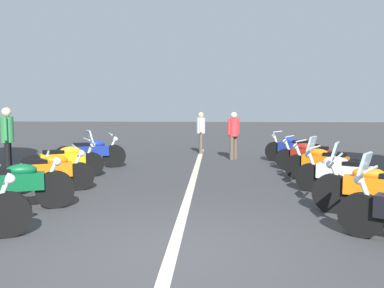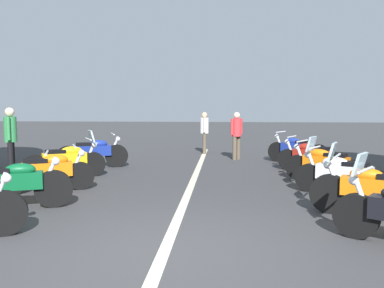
{
  "view_description": "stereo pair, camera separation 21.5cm",
  "coord_description": "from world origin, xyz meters",
  "px_view_note": "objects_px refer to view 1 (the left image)",
  "views": [
    {
      "loc": [
        -4.75,
        -0.53,
        1.85
      ],
      "look_at": [
        4.51,
        0.0,
        0.94
      ],
      "focal_mm": 37.17,
      "sensor_mm": 36.0,
      "label": 1
    },
    {
      "loc": [
        -4.75,
        -0.74,
        1.85
      ],
      "look_at": [
        4.51,
        0.0,
        0.94
      ],
      "focal_mm": 37.17,
      "sensor_mm": 36.0,
      "label": 2
    }
  ],
  "objects_px": {
    "motorcycle_left_row_2": "(48,172)",
    "bystander_3": "(7,136)",
    "motorcycle_right_row_3": "(324,163)",
    "motorcycle_right_row_5": "(294,149)",
    "motorcycle_left_row_1": "(12,185)",
    "motorcycle_right_row_4": "(310,156)",
    "bystander_1": "(234,132)",
    "motorcycle_left_row_4": "(91,153)",
    "motorcycle_right_row_2": "(343,173)",
    "motorcycle_left_row_3": "(64,160)",
    "bystander_2": "(201,130)",
    "motorcycle_right_row_1": "(378,189)"
  },
  "relations": [
    {
      "from": "motorcycle_left_row_2",
      "to": "bystander_3",
      "type": "distance_m",
      "value": 2.73
    },
    {
      "from": "motorcycle_right_row_3",
      "to": "motorcycle_right_row_5",
      "type": "distance_m",
      "value": 3.15
    },
    {
      "from": "bystander_3",
      "to": "motorcycle_left_row_1",
      "type": "bearing_deg",
      "value": -79.12
    },
    {
      "from": "motorcycle_right_row_4",
      "to": "bystander_3",
      "type": "relative_size",
      "value": 1.02
    },
    {
      "from": "motorcycle_left_row_2",
      "to": "bystander_3",
      "type": "height_order",
      "value": "bystander_3"
    },
    {
      "from": "bystander_3",
      "to": "motorcycle_right_row_4",
      "type": "bearing_deg",
      "value": -9.71
    },
    {
      "from": "motorcycle_right_row_5",
      "to": "bystander_1",
      "type": "height_order",
      "value": "bystander_1"
    },
    {
      "from": "motorcycle_left_row_4",
      "to": "motorcycle_right_row_2",
      "type": "distance_m",
      "value": 7.03
    },
    {
      "from": "motorcycle_right_row_4",
      "to": "motorcycle_right_row_5",
      "type": "relative_size",
      "value": 1.04
    },
    {
      "from": "motorcycle_left_row_1",
      "to": "bystander_3",
      "type": "height_order",
      "value": "bystander_3"
    },
    {
      "from": "motorcycle_left_row_3",
      "to": "bystander_1",
      "type": "height_order",
      "value": "bystander_1"
    },
    {
      "from": "bystander_1",
      "to": "bystander_2",
      "type": "xyz_separation_m",
      "value": [
        1.61,
        1.17,
        -0.02
      ]
    },
    {
      "from": "motorcycle_left_row_2",
      "to": "bystander_1",
      "type": "height_order",
      "value": "bystander_1"
    },
    {
      "from": "motorcycle_left_row_3",
      "to": "motorcycle_left_row_4",
      "type": "relative_size",
      "value": 0.93
    },
    {
      "from": "motorcycle_right_row_1",
      "to": "motorcycle_right_row_2",
      "type": "bearing_deg",
      "value": -64.22
    },
    {
      "from": "motorcycle_right_row_2",
      "to": "motorcycle_right_row_5",
      "type": "bearing_deg",
      "value": -56.86
    },
    {
      "from": "motorcycle_left_row_2",
      "to": "motorcycle_right_row_3",
      "type": "bearing_deg",
      "value": -11.96
    },
    {
      "from": "motorcycle_left_row_1",
      "to": "motorcycle_right_row_5",
      "type": "distance_m",
      "value": 8.68
    },
    {
      "from": "motorcycle_left_row_2",
      "to": "bystander_3",
      "type": "bearing_deg",
      "value": 108.58
    },
    {
      "from": "motorcycle_left_row_3",
      "to": "motorcycle_right_row_3",
      "type": "bearing_deg",
      "value": -31.39
    },
    {
      "from": "motorcycle_left_row_1",
      "to": "motorcycle_right_row_4",
      "type": "bearing_deg",
      "value": 15.01
    },
    {
      "from": "motorcycle_left_row_1",
      "to": "motorcycle_right_row_5",
      "type": "xyz_separation_m",
      "value": [
        6.19,
        -6.07,
        -0.01
      ]
    },
    {
      "from": "motorcycle_right_row_5",
      "to": "motorcycle_left_row_3",
      "type": "bearing_deg",
      "value": 60.67
    },
    {
      "from": "motorcycle_right_row_1",
      "to": "motorcycle_left_row_1",
      "type": "bearing_deg",
      "value": 23.27
    },
    {
      "from": "motorcycle_right_row_2",
      "to": "bystander_2",
      "type": "distance_m",
      "value": 7.65
    },
    {
      "from": "motorcycle_left_row_1",
      "to": "motorcycle_left_row_4",
      "type": "xyz_separation_m",
      "value": [
        4.76,
        0.11,
        -0.0
      ]
    },
    {
      "from": "motorcycle_left_row_3",
      "to": "motorcycle_right_row_4",
      "type": "relative_size",
      "value": 1.01
    },
    {
      "from": "motorcycle_left_row_4",
      "to": "motorcycle_right_row_4",
      "type": "distance_m",
      "value": 6.31
    },
    {
      "from": "motorcycle_left_row_3",
      "to": "bystander_1",
      "type": "distance_m",
      "value": 5.89
    },
    {
      "from": "motorcycle_left_row_2",
      "to": "motorcycle_right_row_2",
      "type": "xyz_separation_m",
      "value": [
        0.07,
        -6.17,
        0.01
      ]
    },
    {
      "from": "bystander_3",
      "to": "bystander_2",
      "type": "bearing_deg",
      "value": 28.53
    },
    {
      "from": "motorcycle_right_row_1",
      "to": "bystander_3",
      "type": "bearing_deg",
      "value": 0.63
    },
    {
      "from": "motorcycle_left_row_3",
      "to": "motorcycle_right_row_1",
      "type": "distance_m",
      "value": 7.19
    },
    {
      "from": "motorcycle_left_row_2",
      "to": "bystander_1",
      "type": "relative_size",
      "value": 1.13
    },
    {
      "from": "motorcycle_left_row_4",
      "to": "bystander_2",
      "type": "xyz_separation_m",
      "value": [
        3.78,
        -3.11,
        0.46
      ]
    },
    {
      "from": "motorcycle_left_row_4",
      "to": "bystander_1",
      "type": "bearing_deg",
      "value": 4.01
    },
    {
      "from": "motorcycle_right_row_1",
      "to": "motorcycle_right_row_4",
      "type": "relative_size",
      "value": 1.12
    },
    {
      "from": "motorcycle_right_row_3",
      "to": "motorcycle_right_row_4",
      "type": "distance_m",
      "value": 1.53
    },
    {
      "from": "motorcycle_left_row_4",
      "to": "motorcycle_right_row_4",
      "type": "bearing_deg",
      "value": -24.54
    },
    {
      "from": "motorcycle_right_row_4",
      "to": "bystander_3",
      "type": "bearing_deg",
      "value": 38.06
    },
    {
      "from": "motorcycle_right_row_4",
      "to": "motorcycle_right_row_1",
      "type": "bearing_deg",
      "value": 120.09
    },
    {
      "from": "motorcycle_right_row_5",
      "to": "motorcycle_right_row_3",
      "type": "bearing_deg",
      "value": 126.33
    },
    {
      "from": "motorcycle_left_row_1",
      "to": "motorcycle_right_row_1",
      "type": "bearing_deg",
      "value": -21.86
    },
    {
      "from": "motorcycle_left_row_2",
      "to": "bystander_3",
      "type": "xyz_separation_m",
      "value": [
        1.9,
        1.86,
        0.61
      ]
    },
    {
      "from": "bystander_1",
      "to": "bystander_2",
      "type": "distance_m",
      "value": 1.99
    },
    {
      "from": "bystander_1",
      "to": "motorcycle_left_row_1",
      "type": "bearing_deg",
      "value": -74.74
    },
    {
      "from": "motorcycle_right_row_2",
      "to": "bystander_1",
      "type": "height_order",
      "value": "bystander_1"
    },
    {
      "from": "motorcycle_left_row_1",
      "to": "motorcycle_right_row_5",
      "type": "height_order",
      "value": "motorcycle_left_row_1"
    },
    {
      "from": "motorcycle_right_row_1",
      "to": "bystander_2",
      "type": "relative_size",
      "value": 1.28
    },
    {
      "from": "motorcycle_left_row_2",
      "to": "motorcycle_left_row_4",
      "type": "bearing_deg",
      "value": 65.84
    }
  ]
}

